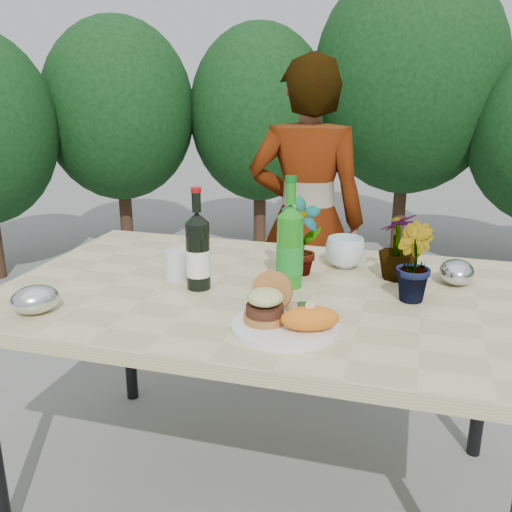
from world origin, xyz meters
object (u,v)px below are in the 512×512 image
(dinner_plate, at_px, (285,326))
(person, at_px, (306,222))
(patio_table, at_px, (263,306))
(wine_bottle, at_px, (198,252))

(dinner_plate, distance_m, person, 1.20)
(dinner_plate, height_order, person, person)
(patio_table, distance_m, dinner_plate, 0.31)
(wine_bottle, distance_m, person, 0.99)
(wine_bottle, relative_size, person, 0.21)
(dinner_plate, xyz_separation_m, wine_bottle, (-0.33, 0.22, 0.11))
(patio_table, xyz_separation_m, wine_bottle, (-0.19, -0.05, 0.17))
(patio_table, relative_size, wine_bottle, 5.08)
(patio_table, relative_size, person, 1.09)
(patio_table, bearing_deg, wine_bottle, -165.88)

